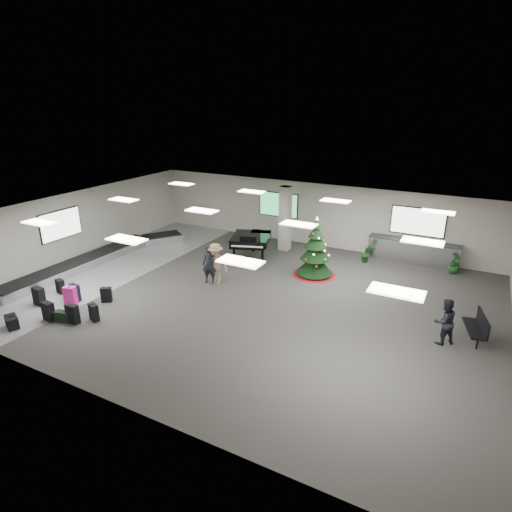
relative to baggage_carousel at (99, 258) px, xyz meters
The scene contains 22 objects.
ground 7.84m from the baggage_carousel, ahead, with size 18.00×18.00×0.00m, color #34322F.
room_envelope 7.79m from the baggage_carousel, ahead, with size 18.02×14.02×3.21m.
baggage_carousel is the anchor object (origin of this frame).
service_counter 14.50m from the baggage_carousel, 27.67° to the left, with size 4.05×0.65×1.08m.
suitcase_0 5.53m from the baggage_carousel, 60.32° to the right, with size 0.45×0.27×0.69m.
suitcase_1 5.82m from the baggage_carousel, 51.44° to the right, with size 0.44×0.24×0.69m.
pink_suitcase 4.32m from the baggage_carousel, 56.52° to the right, with size 0.49×0.36×0.71m.
suitcase_3 4.44m from the baggage_carousel, 39.88° to the right, with size 0.43×0.37×0.59m.
navy_suitcase 4.06m from the baggage_carousel, 55.59° to the right, with size 0.45×0.29×0.68m.
suitcase_5 4.44m from the baggage_carousel, 71.19° to the right, with size 0.48×0.28×0.71m.
green_duffel 5.62m from the baggage_carousel, 55.29° to the right, with size 0.60×0.41×0.38m.
suitcase_7 5.79m from the baggage_carousel, 44.82° to the right, with size 0.47×0.36×0.63m.
suitcase_8 3.39m from the baggage_carousel, 68.15° to the right, with size 0.43×0.31×0.58m.
black_duffel 6.09m from the baggage_carousel, 69.98° to the right, with size 0.69×0.55×0.42m.
christmas_tree 9.93m from the baggage_carousel, 19.21° to the left, with size 1.84×1.84×2.63m.
grand_piano 7.08m from the baggage_carousel, 33.28° to the left, with size 2.30×2.62×1.26m.
bench 15.76m from the baggage_carousel, ahead, with size 0.80×1.47×0.89m.
traveler_a 5.89m from the baggage_carousel, ahead, with size 0.59×0.39×1.62m, color black.
traveler_b 6.16m from the baggage_carousel, ahead, with size 1.11×0.64×1.72m, color #96795D.
traveler_bench 14.81m from the baggage_carousel, ahead, with size 0.73×0.57×1.51m, color black.
potted_plant_left 12.37m from the baggage_carousel, 27.92° to the left, with size 0.45×0.36×0.81m, color #14401B.
potted_plant_right 15.95m from the baggage_carousel, 23.20° to the left, with size 0.48×0.48×0.86m, color #14401B.
Camera 1 is at (7.27, -13.08, 7.18)m, focal length 30.00 mm.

